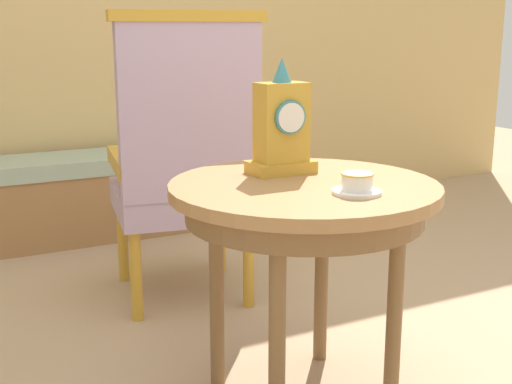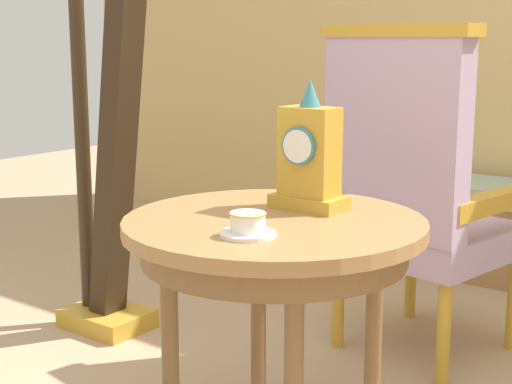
{
  "view_description": "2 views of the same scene",
  "coord_description": "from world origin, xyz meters",
  "px_view_note": "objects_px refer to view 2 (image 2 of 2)",
  "views": [
    {
      "loc": [
        -1.0,
        -1.54,
        1.07
      ],
      "look_at": [
        -0.12,
        0.16,
        0.61
      ],
      "focal_mm": 47.63,
      "sensor_mm": 36.0,
      "label": 1
    },
    {
      "loc": [
        1.03,
        -1.49,
        1.1
      ],
      "look_at": [
        -0.11,
        0.04,
        0.71
      ],
      "focal_mm": 54.12,
      "sensor_mm": 36.0,
      "label": 2
    }
  ],
  "objects_px": {
    "armchair": "(413,190)",
    "harp": "(107,150)",
    "teacup_left": "(248,225)",
    "mantel_clock": "(309,158)",
    "side_table": "(274,248)",
    "window_bench": "(491,229)"
  },
  "relations": [
    {
      "from": "mantel_clock",
      "to": "harp",
      "type": "xyz_separation_m",
      "value": [
        -1.04,
        0.26,
        -0.1
      ]
    },
    {
      "from": "mantel_clock",
      "to": "armchair",
      "type": "distance_m",
      "value": 0.73
    },
    {
      "from": "teacup_left",
      "to": "armchair",
      "type": "height_order",
      "value": "armchair"
    },
    {
      "from": "side_table",
      "to": "mantel_clock",
      "type": "height_order",
      "value": "mantel_clock"
    },
    {
      "from": "side_table",
      "to": "teacup_left",
      "type": "xyz_separation_m",
      "value": [
        0.05,
        -0.18,
        0.1
      ]
    },
    {
      "from": "teacup_left",
      "to": "mantel_clock",
      "type": "xyz_separation_m",
      "value": [
        -0.04,
        0.32,
        0.11
      ]
    },
    {
      "from": "teacup_left",
      "to": "mantel_clock",
      "type": "relative_size",
      "value": 0.38
    },
    {
      "from": "harp",
      "to": "window_bench",
      "type": "height_order",
      "value": "harp"
    },
    {
      "from": "side_table",
      "to": "harp",
      "type": "xyz_separation_m",
      "value": [
        -1.04,
        0.4,
        0.11
      ]
    },
    {
      "from": "harp",
      "to": "armchair",
      "type": "bearing_deg",
      "value": 23.62
    },
    {
      "from": "harp",
      "to": "teacup_left",
      "type": "bearing_deg",
      "value": -27.96
    },
    {
      "from": "harp",
      "to": "mantel_clock",
      "type": "bearing_deg",
      "value": -13.84
    },
    {
      "from": "side_table",
      "to": "teacup_left",
      "type": "bearing_deg",
      "value": -73.79
    },
    {
      "from": "side_table",
      "to": "harp",
      "type": "relative_size",
      "value": 0.44
    },
    {
      "from": "mantel_clock",
      "to": "harp",
      "type": "bearing_deg",
      "value": 166.16
    },
    {
      "from": "teacup_left",
      "to": "harp",
      "type": "xyz_separation_m",
      "value": [
        -1.09,
        0.58,
        0.01
      ]
    },
    {
      "from": "side_table",
      "to": "harp",
      "type": "bearing_deg",
      "value": 158.87
    },
    {
      "from": "teacup_left",
      "to": "harp",
      "type": "height_order",
      "value": "harp"
    },
    {
      "from": "armchair",
      "to": "harp",
      "type": "relative_size",
      "value": 0.66
    },
    {
      "from": "mantel_clock",
      "to": "teacup_left",
      "type": "bearing_deg",
      "value": -82.27
    },
    {
      "from": "mantel_clock",
      "to": "armchair",
      "type": "xyz_separation_m",
      "value": [
        -0.03,
        0.7,
        -0.2
      ]
    },
    {
      "from": "teacup_left",
      "to": "side_table",
      "type": "bearing_deg",
      "value": 106.21
    }
  ]
}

